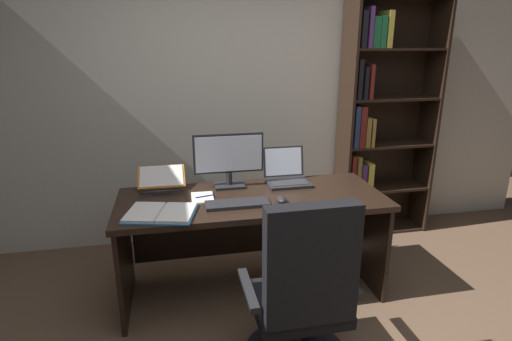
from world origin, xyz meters
The scene contains 12 objects.
wall_back centered at (0.00, 1.96, 1.36)m, with size 5.70×0.12×2.72m, color beige.
desk centered at (-0.23, 0.99, 0.55)m, with size 1.85×0.74×0.76m.
bookshelf centered at (1.10, 1.73, 1.09)m, with size 0.87×0.32×2.17m.
office_chair centered at (-0.12, 0.09, 0.45)m, with size 0.61×0.60×1.06m.
monitor centered at (-0.36, 1.16, 0.96)m, with size 0.52×0.16×0.40m.
laptop centered at (0.09, 1.16, 0.81)m, with size 0.32×0.30×0.25m.
keyboard centered at (-0.36, 0.77, 0.77)m, with size 0.42×0.15×0.02m, color #232326.
computer_mouse centered at (-0.06, 0.77, 0.78)m, with size 0.06×0.10×0.04m, color #232326.
reading_stand_with_book centered at (-0.85, 1.22, 0.83)m, with size 0.34×0.28×0.14m.
open_binder centered at (-0.85, 0.72, 0.77)m, with size 0.48×0.41×0.02m.
notepad centered at (-0.57, 0.95, 0.76)m, with size 0.15×0.21×0.01m, color white.
pen centered at (-0.55, 0.95, 0.77)m, with size 0.01×0.01×0.14m, color navy.
Camera 1 is at (-0.74, -1.71, 1.78)m, focal length 28.69 mm.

